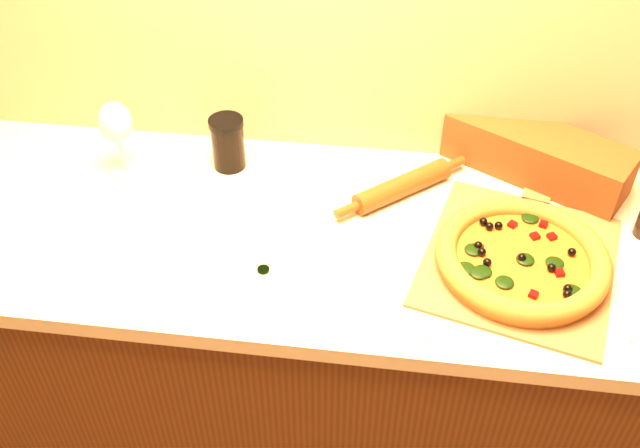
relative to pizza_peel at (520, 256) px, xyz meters
The scene contains 9 objects.
cabinet 0.67m from the pizza_peel, behind, with size 2.80×0.65×0.86m, color #4C2710.
countertop 0.47m from the pizza_peel, behind, with size 2.84×0.68×0.04m, color beige.
pizza_peel is the anchor object (origin of this frame).
pizza 0.05m from the pizza_peel, 96.74° to the right, with size 0.37×0.37×0.05m.
bottle_cap 0.56m from the pizza_peel, 168.36° to the right, with size 0.03×0.03×0.01m, color black.
rolling_pin 0.32m from the pizza_peel, 145.68° to the left, with size 0.30×0.26×0.05m.
bread_bag 0.32m from the pizza_peel, 80.30° to the left, with size 0.44×0.14×0.12m, color #632C13.
wine_glass 0.98m from the pizza_peel, 169.07° to the left, with size 0.08×0.08×0.20m.
dark_jar 0.74m from the pizza_peel, 160.95° to the left, with size 0.08×0.08×0.14m.
Camera 1 is at (0.18, 0.24, 1.99)m, focal length 40.00 mm.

